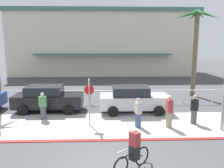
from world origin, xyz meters
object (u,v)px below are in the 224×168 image
car_silver_2 (133,99)px  pedestrian_0 (194,111)px  pedestrian_2 (169,113)px  car_black_1 (48,98)px  pedestrian_1 (138,114)px  pedestrian_3 (43,107)px  cyclist_black_0 (134,151)px  stop_sign_bike_lane (89,95)px  palm_tree_3 (196,32)px

car_silver_2 → pedestrian_0: car_silver_2 is taller
pedestrian_2 → car_silver_2: bearing=119.0°
car_black_1 → pedestrian_2: bearing=-24.4°
car_black_1 → pedestrian_1: car_black_1 is taller
pedestrian_1 → pedestrian_3: pedestrian_3 is taller
pedestrian_2 → pedestrian_0: bearing=17.9°
cyclist_black_0 → pedestrian_2: pedestrian_2 is taller
stop_sign_bike_lane → pedestrian_2: stop_sign_bike_lane is taller
stop_sign_bike_lane → car_silver_2: bearing=41.0°
palm_tree_3 → pedestrian_0: palm_tree_3 is taller
stop_sign_bike_lane → pedestrian_3: size_ratio=1.59×
cyclist_black_0 → pedestrian_1: size_ratio=0.94×
car_silver_2 → pedestrian_0: size_ratio=2.68×
cyclist_black_0 → pedestrian_0: size_ratio=0.91×
stop_sign_bike_lane → pedestrian_3: bearing=158.2°
palm_tree_3 → car_black_1: bearing=-160.3°
car_silver_2 → pedestrian_3: car_silver_2 is taller
pedestrian_3 → stop_sign_bike_lane: bearing=-21.8°
pedestrian_0 → pedestrian_1: (-3.16, -0.38, -0.02)m
car_black_1 → car_silver_2: same height
car_silver_2 → pedestrian_2: 3.19m
stop_sign_bike_lane → pedestrian_0: size_ratio=1.56×
pedestrian_1 → pedestrian_3: (-5.38, 1.46, 0.01)m
car_silver_2 → pedestrian_2: pedestrian_2 is taller
stop_sign_bike_lane → pedestrian_3: 3.15m
car_silver_2 → pedestrian_0: bearing=-36.7°
palm_tree_3 → car_black_1: size_ratio=1.60×
palm_tree_3 → cyclist_black_0: 13.72m
palm_tree_3 → pedestrian_3: size_ratio=4.38×
pedestrian_1 → car_silver_2: bearing=88.2°
cyclist_black_0 → palm_tree_3: bearing=60.0°
stop_sign_bike_lane → car_silver_2: 3.63m
palm_tree_3 → car_black_1: (-11.17, -4.00, -4.45)m
car_black_1 → pedestrian_3: 1.65m
car_silver_2 → pedestrian_3: 5.60m
palm_tree_3 → car_black_1: 12.67m
cyclist_black_0 → pedestrian_0: (3.94, 4.46, 0.06)m
pedestrian_0 → pedestrian_1: bearing=-173.2°
car_black_1 → pedestrian_2: 7.80m
car_black_1 → pedestrian_2: (7.11, -3.22, -0.05)m
pedestrian_1 → palm_tree_3: bearing=51.3°
pedestrian_2 → car_black_1: bearing=155.6°
car_black_1 → stop_sign_bike_lane: bearing=-43.6°
pedestrian_0 → pedestrian_1: pedestrian_0 is taller
palm_tree_3 → car_silver_2: size_ratio=1.60×
cyclist_black_0 → pedestrian_0: bearing=48.6°
car_black_1 → pedestrian_0: car_black_1 is taller
car_black_1 → cyclist_black_0: car_black_1 is taller
car_black_1 → car_silver_2: size_ratio=1.00×
pedestrian_0 → pedestrian_3: size_ratio=1.02×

